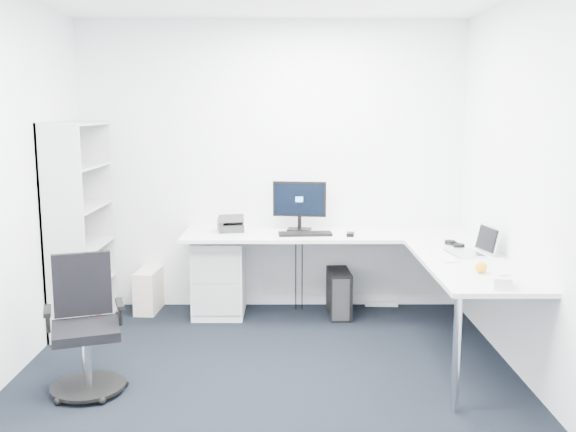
{
  "coord_description": "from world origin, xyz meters",
  "views": [
    {
      "loc": [
        0.14,
        -3.94,
        1.88
      ],
      "look_at": [
        0.15,
        1.05,
        1.05
      ],
      "focal_mm": 40.0,
      "sensor_mm": 36.0,
      "label": 1
    }
  ],
  "objects_px": {
    "l_desk": "(334,285)",
    "monitor": "(299,206)",
    "task_chair": "(85,327)",
    "laptop": "(464,240)",
    "bookshelf": "(80,227)"
  },
  "relations": [
    {
      "from": "l_desk",
      "to": "monitor",
      "type": "height_order",
      "value": "monitor"
    },
    {
      "from": "task_chair",
      "to": "monitor",
      "type": "bearing_deg",
      "value": 30.18
    },
    {
      "from": "task_chair",
      "to": "monitor",
      "type": "xyz_separation_m",
      "value": [
        1.45,
        1.71,
        0.56
      ]
    },
    {
      "from": "task_chair",
      "to": "laptop",
      "type": "distance_m",
      "value": 2.83
    },
    {
      "from": "l_desk",
      "to": "laptop",
      "type": "bearing_deg",
      "value": -29.66
    },
    {
      "from": "task_chair",
      "to": "laptop",
      "type": "height_order",
      "value": "laptop"
    },
    {
      "from": "task_chair",
      "to": "monitor",
      "type": "relative_size",
      "value": 1.88
    },
    {
      "from": "laptop",
      "to": "bookshelf",
      "type": "bearing_deg",
      "value": 159.43
    },
    {
      "from": "bookshelf",
      "to": "monitor",
      "type": "distance_m",
      "value": 1.92
    },
    {
      "from": "bookshelf",
      "to": "task_chair",
      "type": "distance_m",
      "value": 1.45
    },
    {
      "from": "bookshelf",
      "to": "laptop",
      "type": "height_order",
      "value": "bookshelf"
    },
    {
      "from": "task_chair",
      "to": "laptop",
      "type": "xyz_separation_m",
      "value": [
        2.69,
        0.73,
        0.44
      ]
    },
    {
      "from": "monitor",
      "to": "laptop",
      "type": "distance_m",
      "value": 1.58
    },
    {
      "from": "bookshelf",
      "to": "monitor",
      "type": "bearing_deg",
      "value": 11.62
    },
    {
      "from": "l_desk",
      "to": "monitor",
      "type": "bearing_deg",
      "value": 123.96
    }
  ]
}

